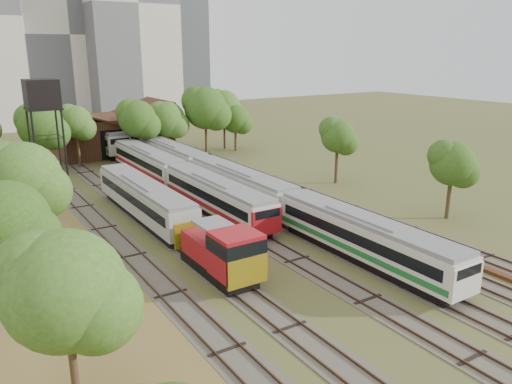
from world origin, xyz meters
TOP-DOWN VIEW (x-y plane):
  - ground at (0.00, 0.00)m, footprint 240.00×240.00m
  - dry_grass_patch at (-18.00, 8.00)m, footprint 14.00×60.00m
  - tracks at (-0.67, 25.00)m, footprint 24.60×80.00m
  - railcar_red_set at (-2.00, 31.59)m, footprint 2.78×34.57m
  - railcar_green_set at (2.00, 25.19)m, footprint 2.75×52.08m
  - railcar_rear at (-2.00, 58.84)m, footprint 3.19×16.08m
  - shunter_locomotive at (-8.00, 10.68)m, footprint 2.92×8.10m
  - old_grey_coach at (-8.00, 25.61)m, footprint 2.79×18.00m
  - water_tower at (-13.07, 41.03)m, footprint 3.47×3.47m
  - rail_pile_near at (8.00, 3.24)m, footprint 0.53×7.90m
  - maintenance_shed at (-1.00, 57.98)m, footprint 16.45×11.55m
  - tree_band_left at (-19.55, 22.90)m, footprint 7.38×60.55m
  - tree_band_far at (-0.28, 49.78)m, footprint 38.55×8.62m
  - tree_band_right at (15.39, 29.96)m, footprint 4.28×42.45m
  - tower_centre at (2.00, 100.00)m, footprint 20.00×18.00m
  - tower_right at (14.00, 92.00)m, footprint 18.00×16.00m
  - tower_far_right at (34.00, 110.00)m, footprint 12.00×12.00m

SIDE VIEW (x-z plane):
  - ground at x=0.00m, z-range 0.00..0.00m
  - dry_grass_patch at x=-18.00m, z-range 0.00..0.04m
  - tracks at x=-0.67m, z-range -0.05..0.14m
  - rail_pile_near at x=8.00m, z-range 0.00..0.26m
  - railcar_green_set at x=2.00m, z-range 0.10..3.50m
  - railcar_red_set at x=-2.00m, z-range 0.10..3.53m
  - shunter_locomotive at x=-8.00m, z-range -0.06..3.77m
  - old_grey_coach at x=-8.00m, z-range 0.16..3.61m
  - railcar_rear at x=-2.00m, z-range 0.11..4.06m
  - maintenance_shed at x=-1.00m, z-range -0.87..6.70m
  - tree_band_right at x=15.39m, z-range 1.40..8.90m
  - tree_band_left at x=-19.55m, z-range 0.87..9.59m
  - tree_band_far at x=-0.28m, z-range 1.28..11.25m
  - water_tower at x=-13.07m, z-range 4.12..16.12m
  - tower_far_right at x=34.00m, z-range 0.00..28.00m
  - tower_centre at x=2.00m, z-range 0.00..36.00m
  - tower_right at x=14.00m, z-range 0.00..48.00m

